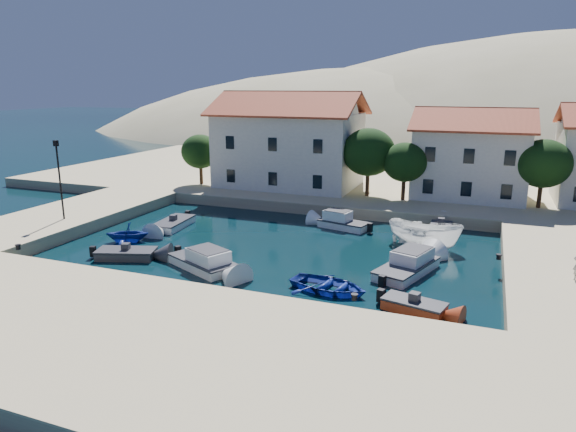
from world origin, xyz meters
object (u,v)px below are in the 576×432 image
Objects in this scene: lamppost at (59,172)px; cabin_cruiser_south at (202,261)px; rowboat_south at (329,291)px; cabin_cruiser_east at (407,266)px; boat_east at (424,246)px; building_mid at (471,152)px; building_left at (289,138)px.

cabin_cruiser_south is at bearing -13.56° from lamppost.
cabin_cruiser_east is at bearing -30.41° from rowboat_south.
cabin_cruiser_south is at bearing 95.40° from rowboat_south.
lamppost reaches higher than boat_east.
building_left is at bearing -176.82° from building_mid.
cabin_cruiser_south is at bearing 124.37° from cabin_cruiser_east.
rowboat_south is 0.80× the size of cabin_cruiser_east.
building_mid reaches higher than lamppost.
building_mid is at bearing 35.45° from lamppost.
building_left is at bearing 60.44° from boat_east.
lamppost is 1.10× the size of cabin_cruiser_east.
building_left is 25.73m from cabin_cruiser_east.
cabin_cruiser_east is (15.47, -19.83, -5.46)m from building_left.
cabin_cruiser_east is at bearing -96.94° from building_mid.
boat_east is at bearing 14.57° from cabin_cruiser_east.
building_mid is 1.93× the size of boat_east.
cabin_cruiser_east is (-2.53, -20.83, -4.75)m from building_mid.
boat_east is at bearing -11.24° from rowboat_south.
cabin_cruiser_south is (14.69, -3.54, -4.28)m from lamppost.
building_left reaches higher than boat_east.
rowboat_south is (8.59, -0.66, -0.48)m from cabin_cruiser_south.
building_left reaches higher than lamppost.
cabin_cruiser_south is 12.83m from cabin_cruiser_east.
building_mid is at bearing -4.11° from rowboat_south.
lamppost is 24.13m from rowboat_south.
lamppost is 27.30m from cabin_cruiser_east.
boat_east is (-2.22, -14.77, -5.22)m from building_mid.
building_mid is at bearing 84.28° from cabin_cruiser_south.
cabin_cruiser_east is at bearing 42.22° from cabin_cruiser_south.
building_mid reaches higher than boat_east.
building_left is at bearing 123.10° from cabin_cruiser_south.
cabin_cruiser_east is (12.28, 3.71, 0.00)m from cabin_cruiser_south.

